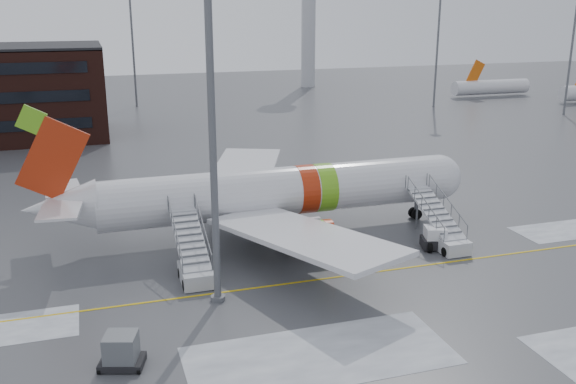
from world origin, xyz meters
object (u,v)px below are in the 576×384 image
object	(u,v)px
airstair_aft	(194,263)
uld_container	(121,352)
light_mast_near	(211,102)
airliner	(269,193)
airstair_fwd	(444,233)
pushback_tug	(439,239)

from	to	relation	value
airstair_aft	uld_container	bearing A→B (deg)	-118.56
airstair_aft	light_mast_near	bearing A→B (deg)	-77.67
airliner	airstair_fwd	distance (m)	13.72
pushback_tug	light_mast_near	world-z (taller)	light_mast_near
airstair_aft	pushback_tug	size ratio (longest dim) A/B	2.33
airliner	uld_container	bearing A→B (deg)	-127.25
airliner	pushback_tug	distance (m)	13.45
airstair_aft	light_mast_near	size ratio (longest dim) A/B	0.32
airliner	airstair_fwd	size ratio (longest dim) A/B	4.55
airstair_fwd	light_mast_near	size ratio (longest dim) A/B	0.32
airstair_aft	uld_container	distance (m)	11.10
pushback_tug	uld_container	distance (m)	25.53
uld_container	light_mast_near	bearing A→B (deg)	44.07
pushback_tug	uld_container	xyz separation A→B (m)	(-23.69, -9.51, 0.08)
pushback_tug	airliner	bearing A→B (deg)	149.09
airliner	uld_container	xyz separation A→B (m)	(-12.38, -16.29, -2.58)
airliner	light_mast_near	size ratio (longest dim) A/B	1.47
airliner	airstair_aft	bearing A→B (deg)	-137.27
airliner	light_mast_near	xyz separation A→B (m)	(-6.24, -10.34, 8.93)
airliner	airstair_fwd	bearing A→B (deg)	-28.93
airstair_fwd	uld_container	size ratio (longest dim) A/B	3.01
light_mast_near	airliner	bearing A→B (deg)	58.88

